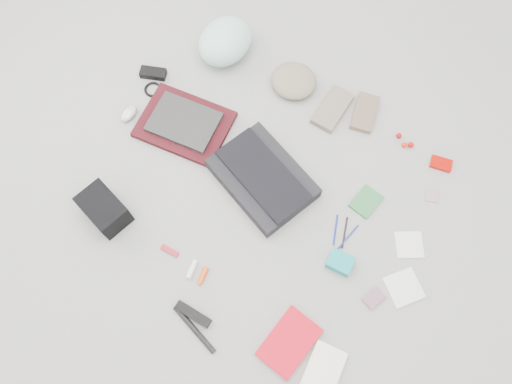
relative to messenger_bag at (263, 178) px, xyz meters
The scene contains 33 objects.
ground_plane 0.08m from the messenger_bag, 81.87° to the right, with size 4.00×4.00×0.00m, color gray.
messenger_bag is the anchor object (origin of this frame).
bag_flap 0.04m from the messenger_bag, ahead, with size 0.43×0.20×0.01m, color black.
laptop_sleeve 0.46m from the messenger_bag, behind, with size 0.40×0.30×0.03m, color #3A0C12.
laptop 0.46m from the messenger_bag, behind, with size 0.30×0.22×0.02m, color black.
bike_helmet 0.71m from the messenger_bag, 135.65° to the left, with size 0.23×0.29×0.18m, color #ADE2DD.
beanie 0.52m from the messenger_bag, 104.65° to the left, with size 0.22×0.21×0.08m, color gray.
mitten_left 0.49m from the messenger_bag, 78.94° to the left, with size 0.11×0.22×0.03m, color #786958.
mitten_right 0.59m from the messenger_bag, 66.76° to the left, with size 0.10×0.20×0.03m, color brown.
power_brick 0.77m from the messenger_bag, 164.50° to the left, with size 0.12×0.06×0.03m, color black.
cable_coil 0.71m from the messenger_bag, 169.03° to the left, with size 0.08×0.08×0.01m, color black.
mouse 0.71m from the messenger_bag, behind, with size 0.06×0.10×0.04m, color #ABABAB.
camera_bag 0.69m from the messenger_bag, 135.87° to the right, with size 0.20×0.14×0.13m, color black.
multitool 0.51m from the messenger_bag, 109.86° to the right, with size 0.08×0.02×0.01m, color maroon.
toiletry_tube_white 0.50m from the messenger_bag, 95.42° to the right, with size 0.02×0.02×0.08m, color white.
toiletry_tube_orange 0.49m from the messenger_bag, 89.15° to the right, with size 0.02×0.02×0.07m, color #E0460A.
u_lock 0.65m from the messenger_bag, 84.65° to the right, with size 0.15×0.04×0.03m, color black.
bike_pump 0.70m from the messenger_bag, 82.06° to the right, with size 0.02×0.02×0.24m, color black.
book_red 0.70m from the messenger_bag, 50.48° to the right, with size 0.16×0.24×0.03m, color red.
book_white 0.83m from the messenger_bag, 42.59° to the right, with size 0.13×0.19×0.02m, color silver.
notepad 0.46m from the messenger_bag, 18.85° to the left, with size 0.10×0.13×0.02m, color #2A6737.
pen_blue 0.39m from the messenger_bag, ahead, with size 0.01×0.01×0.14m, color navy.
pen_black 0.42m from the messenger_bag, ahead, with size 0.01×0.01×0.14m, color black.
pen_navy 0.45m from the messenger_bag, ahead, with size 0.01×0.01×0.14m, color navy.
accordion_wallet 0.49m from the messenger_bag, 18.31° to the right, with size 0.10×0.08×0.05m, color #0C8E8E.
card_deck 0.68m from the messenger_bag, 17.80° to the right, with size 0.06×0.08×0.02m, color #8A5D78.
napkin_top 0.68m from the messenger_bag, ahead, with size 0.12×0.12×0.01m, color beige.
napkin_bottom 0.75m from the messenger_bag, ahead, with size 0.13×0.13×0.01m, color silver.
lollipop_a 0.66m from the messenger_bag, 50.69° to the left, with size 0.03×0.03×0.03m, color #A5020F.
lollipop_b 0.67m from the messenger_bag, 46.30° to the left, with size 0.03×0.03×0.03m, color red.
lollipop_c 0.70m from the messenger_bag, 45.73° to the left, with size 0.03×0.03×0.03m, color #BD0A01.
altoids_tin 0.81m from the messenger_bag, 37.02° to the left, with size 0.09×0.06×0.02m, color #AA0C04.
stamp_sheet 0.75m from the messenger_bag, 26.28° to the left, with size 0.06×0.07×0.00m, color #A27C91.
Camera 1 is at (0.40, -0.66, 2.05)m, focal length 35.00 mm.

